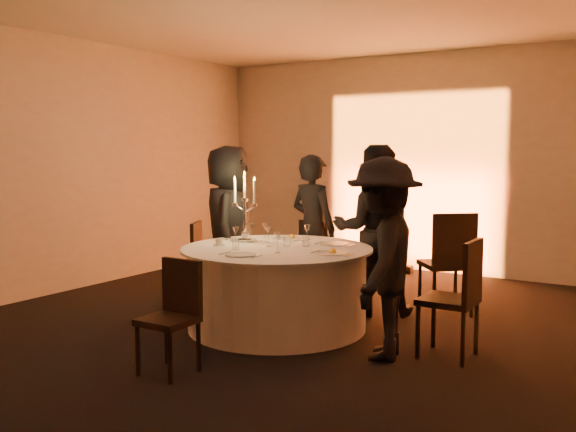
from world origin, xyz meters
The scene contains 31 objects.
floor centered at (0.00, 0.00, 0.00)m, with size 7.00×7.00×0.00m, color black.
ceiling centered at (0.00, 0.00, 3.00)m, with size 7.00×7.00×0.00m, color silver.
wall_back centered at (0.00, 3.50, 1.50)m, with size 7.00×7.00×0.00m, color #B5B0A8.
wall_left centered at (-3.00, 0.00, 1.50)m, with size 7.00×7.00×0.00m, color #B5B0A8.
uplighter_fixture centered at (0.00, 3.20, 0.05)m, with size 0.25×0.12×0.10m, color black.
banquet_table centered at (0.00, 0.00, 0.38)m, with size 1.80×1.80×0.77m.
chair_left centered at (-1.33, 0.57, 0.49)m, with size 0.51×0.51×0.87m.
chair_back_left centered at (-0.26, 1.28, 0.50)m, with size 0.45×0.46×0.89m.
chair_back_right centered at (1.24, 1.30, 0.60)m, with size 0.65×0.65×1.06m.
chair_right centered at (1.73, 0.01, 0.55)m, with size 0.43×0.43×0.97m.
chair_front centered at (-0.01, -1.42, 0.48)m, with size 0.38×0.38×0.85m.
guest_left centered at (-1.00, 0.57, 0.87)m, with size 0.85×0.55×1.73m, color black.
guest_back_left centered at (-0.27, 1.16, 0.82)m, with size 0.59×0.39×1.63m, color black.
guest_back_right centered at (0.55, 0.97, 0.87)m, with size 0.84×0.66×1.74m, color black.
guest_right centered at (1.20, -0.27, 0.82)m, with size 1.05×0.61×1.63m, color black.
plate_left centered at (-0.53, 0.19, 0.78)m, with size 0.36×0.27×0.01m.
plate_back_left centered at (-0.16, 0.53, 0.79)m, with size 0.35×0.28×0.08m.
plate_back_right centered at (0.38, 0.44, 0.78)m, with size 0.35×0.28×0.01m.
plate_right centered at (0.62, -0.05, 0.79)m, with size 0.36×0.29×0.08m.
plate_front centered at (-0.02, -0.55, 0.78)m, with size 0.36×0.26×0.01m.
coffee_cup centered at (-0.54, -0.19, 0.80)m, with size 0.11×0.11×0.07m.
candelabra centered at (-0.49, 0.17, 1.02)m, with size 0.30×0.14×0.71m.
wine_glass_a centered at (-0.38, 0.11, 0.91)m, with size 0.07×0.07×0.19m.
wine_glass_b centered at (0.19, -0.27, 0.91)m, with size 0.07×0.07×0.19m.
wine_glass_c centered at (-0.09, 0.00, 0.91)m, with size 0.07×0.07×0.19m.
wine_glass_d centered at (-0.30, 0.25, 0.91)m, with size 0.07×0.07×0.19m.
wine_glass_e centered at (-0.35, -0.18, 0.91)m, with size 0.07×0.07×0.19m.
wine_glass_f centered at (0.14, 0.34, 0.91)m, with size 0.07×0.07×0.19m.
tumbler_a centered at (-0.25, -0.31, 0.82)m, with size 0.07×0.07×0.09m, color silver.
tumbler_b centered at (0.03, 0.13, 0.82)m, with size 0.07×0.07×0.09m, color silver.
tumbler_c centered at (0.20, 0.20, 0.82)m, with size 0.07×0.07×0.09m, color silver.
Camera 1 is at (3.24, -5.00, 1.69)m, focal length 40.00 mm.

